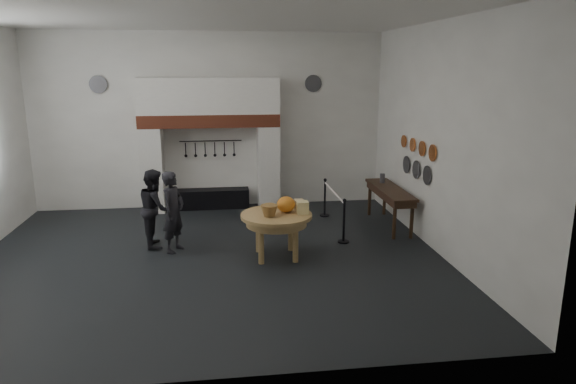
{
  "coord_description": "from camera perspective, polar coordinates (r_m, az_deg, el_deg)",
  "views": [
    {
      "loc": [
        0.26,
        -9.48,
        3.64
      ],
      "look_at": [
        1.48,
        -0.26,
        1.35
      ],
      "focal_mm": 32.0,
      "sensor_mm": 36.0,
      "label": 1
    }
  ],
  "objects": [
    {
      "name": "floor",
      "position": [
        10.16,
        -8.55,
        -7.33
      ],
      "size": [
        9.0,
        8.0,
        0.02
      ],
      "primitive_type": "cube",
      "color": "black",
      "rests_on": "ground"
    },
    {
      "name": "ceiling",
      "position": [
        9.53,
        -9.57,
        18.82
      ],
      "size": [
        9.0,
        8.0,
        0.02
      ],
      "primitive_type": "cube",
      "color": "silver",
      "rests_on": "wall_back"
    },
    {
      "name": "wall_back",
      "position": [
        13.56,
        -8.66,
        7.78
      ],
      "size": [
        9.0,
        0.02,
        4.5
      ],
      "primitive_type": "cube",
      "color": "white",
      "rests_on": "floor"
    },
    {
      "name": "wall_front",
      "position": [
        5.66,
        -9.9,
        -0.59
      ],
      "size": [
        9.0,
        0.02,
        4.5
      ],
      "primitive_type": "cube",
      "color": "white",
      "rests_on": "floor"
    },
    {
      "name": "wall_right",
      "position": [
        10.48,
        16.5,
        5.63
      ],
      "size": [
        0.02,
        8.0,
        4.5
      ],
      "primitive_type": "cube",
      "color": "white",
      "rests_on": "floor"
    },
    {
      "name": "chimney_pier_left",
      "position": [
        13.49,
        -14.78,
        2.4
      ],
      "size": [
        0.55,
        0.7,
        2.15
      ],
      "primitive_type": "cube",
      "color": "silver",
      "rests_on": "floor"
    },
    {
      "name": "chimney_pier_right",
      "position": [
        13.44,
        -2.2,
        2.8
      ],
      "size": [
        0.55,
        0.7,
        2.15
      ],
      "primitive_type": "cube",
      "color": "silver",
      "rests_on": "floor"
    },
    {
      "name": "hearth_brick_band",
      "position": [
        13.2,
        -8.7,
        7.88
      ],
      "size": [
        3.5,
        0.72,
        0.32
      ],
      "primitive_type": "cube",
      "color": "#9E442B",
      "rests_on": "chimney_pier_left"
    },
    {
      "name": "chimney_hood",
      "position": [
        13.16,
        -8.79,
        10.52
      ],
      "size": [
        3.5,
        0.7,
        0.9
      ],
      "primitive_type": "cube",
      "color": "silver",
      "rests_on": "hearth_brick_band"
    },
    {
      "name": "iron_range",
      "position": [
        13.63,
        -8.38,
        -0.73
      ],
      "size": [
        1.9,
        0.45,
        0.5
      ],
      "primitive_type": "cube",
      "color": "black",
      "rests_on": "floor"
    },
    {
      "name": "utensil_rail",
      "position": [
        13.54,
        -8.59,
        5.64
      ],
      "size": [
        1.6,
        0.02,
        0.02
      ],
      "primitive_type": "cylinder",
      "rotation": [
        0.0,
        1.57,
        0.0
      ],
      "color": "black",
      "rests_on": "wall_back"
    },
    {
      "name": "work_table",
      "position": [
        9.89,
        -1.3,
        -2.63
      ],
      "size": [
        1.63,
        1.63,
        0.07
      ],
      "primitive_type": "cylinder",
      "rotation": [
        0.0,
        0.0,
        -0.21
      ],
      "color": "tan",
      "rests_on": "floor"
    },
    {
      "name": "pumpkin",
      "position": [
        9.95,
        -0.23,
        -1.38
      ],
      "size": [
        0.36,
        0.36,
        0.31
      ],
      "primitive_type": "ellipsoid",
      "color": "orange",
      "rests_on": "work_table"
    },
    {
      "name": "cheese_block_big",
      "position": [
        9.86,
        1.61,
        -1.74
      ],
      "size": [
        0.22,
        0.22,
        0.24
      ],
      "primitive_type": "cube",
      "color": "#E1CE86",
      "rests_on": "work_table"
    },
    {
      "name": "cheese_block_small",
      "position": [
        10.15,
        1.23,
        -1.41
      ],
      "size": [
        0.18,
        0.18,
        0.2
      ],
      "primitive_type": "cube",
      "color": "#D5B87F",
      "rests_on": "work_table"
    },
    {
      "name": "wicker_basket",
      "position": [
        9.69,
        -2.09,
        -2.09
      ],
      "size": [
        0.38,
        0.38,
        0.22
      ],
      "primitive_type": "cone",
      "rotation": [
        3.14,
        0.0,
        -0.21
      ],
      "color": "olive",
      "rests_on": "work_table"
    },
    {
      "name": "bread_loaf",
      "position": [
        10.18,
        -2.08,
        -1.56
      ],
      "size": [
        0.31,
        0.18,
        0.13
      ],
      "primitive_type": "ellipsoid",
      "color": "brown",
      "rests_on": "work_table"
    },
    {
      "name": "visitor_near",
      "position": [
        10.46,
        -12.63,
        -2.16
      ],
      "size": [
        0.61,
        0.71,
        1.64
      ],
      "primitive_type": "imported",
      "rotation": [
        0.0,
        0.0,
        1.12
      ],
      "color": "black",
      "rests_on": "floor"
    },
    {
      "name": "visitor_far",
      "position": [
        10.89,
        -14.55,
        -1.72
      ],
      "size": [
        0.72,
        0.86,
        1.61
      ],
      "primitive_type": "imported",
      "rotation": [
        0.0,
        0.0,
        1.72
      ],
      "color": "black",
      "rests_on": "floor"
    },
    {
      "name": "side_table",
      "position": [
        12.05,
        11.27,
        0.26
      ],
      "size": [
        0.55,
        2.2,
        0.06
      ],
      "primitive_type": "cube",
      "color": "#331D12",
      "rests_on": "floor"
    },
    {
      "name": "pewter_jug",
      "position": [
        12.58,
        10.44,
        1.52
      ],
      "size": [
        0.12,
        0.12,
        0.22
      ],
      "primitive_type": "cylinder",
      "color": "#545359",
      "rests_on": "side_table"
    },
    {
      "name": "copper_pan_a",
      "position": [
        10.69,
        15.77,
        4.2
      ],
      "size": [
        0.03,
        0.34,
        0.34
      ],
      "primitive_type": "cylinder",
      "rotation": [
        0.0,
        1.57,
        0.0
      ],
      "color": "#C6662D",
      "rests_on": "wall_right"
    },
    {
      "name": "copper_pan_b",
      "position": [
        11.19,
        14.67,
        4.68
      ],
      "size": [
        0.03,
        0.32,
        0.32
      ],
      "primitive_type": "cylinder",
      "rotation": [
        0.0,
        1.57,
        0.0
      ],
      "color": "#C6662D",
      "rests_on": "wall_right"
    },
    {
      "name": "copper_pan_c",
      "position": [
        11.7,
        13.67,
        5.12
      ],
      "size": [
        0.03,
        0.3,
        0.3
      ],
      "primitive_type": "cylinder",
      "rotation": [
        0.0,
        1.57,
        0.0
      ],
      "color": "#C6662D",
      "rests_on": "wall_right"
    },
    {
      "name": "copper_pan_d",
      "position": [
        12.21,
        12.75,
        5.52
      ],
      "size": [
        0.03,
        0.28,
        0.28
      ],
      "primitive_type": "cylinder",
      "rotation": [
        0.0,
        1.57,
        0.0
      ],
      "color": "#C6662D",
      "rests_on": "wall_right"
    },
    {
      "name": "pewter_plate_left",
      "position": [
        10.96,
        15.19,
        1.81
      ],
      "size": [
        0.03,
        0.4,
        0.4
      ],
      "primitive_type": "cylinder",
      "rotation": [
        0.0,
        1.57,
        0.0
      ],
      "color": "#4C4C51",
      "rests_on": "wall_right"
    },
    {
      "name": "pewter_plate_mid",
      "position": [
        11.5,
        14.06,
        2.43
      ],
      "size": [
        0.03,
        0.4,
        0.4
      ],
      "primitive_type": "cylinder",
      "rotation": [
        0.0,
        1.57,
        0.0
      ],
      "color": "#4C4C51",
      "rests_on": "wall_right"
    },
    {
      "name": "pewter_plate_right",
      "position": [
        12.05,
        13.03,
        2.99
      ],
      "size": [
        0.03,
        0.4,
        0.4
      ],
      "primitive_type": "cylinder",
      "rotation": [
        0.0,
        1.57,
        0.0
      ],
      "color": "#4C4C51",
      "rests_on": "wall_right"
    },
    {
      "name": "pewter_plate_back_left",
      "position": [
        13.77,
        -20.33,
        11.15
      ],
      "size": [
        0.44,
        0.03,
        0.44
      ],
      "primitive_type": "cylinder",
      "rotation": [
        1.57,
        0.0,
        0.0
      ],
      "color": "#4C4C51",
      "rests_on": "wall_back"
    },
    {
      "name": "pewter_plate_back_right",
      "position": [
        13.67,
        2.82,
        11.96
      ],
      "size": [
        0.44,
        0.03,
        0.44
      ],
      "primitive_type": "cylinder",
      "rotation": [
        1.57,
        0.0,
        0.0
      ],
      "color": "#4C4C51",
      "rests_on": "wall_back"
    },
    {
      "name": "barrier_post_near",
      "position": [
        10.86,
        6.23,
        -3.34
      ],
      "size": [
        0.05,
        0.05,
        0.9
      ],
      "primitive_type": "cylinder",
      "color": "black",
      "rests_on": "floor"
    },
    {
      "name": "barrier_post_far",
      "position": [
        12.74,
        4.12,
        -0.72
      ],
      "size": [
        0.05,
        0.05,
        0.9
      ],
      "primitive_type": "cylinder",
      "color": "black",
      "rests_on": "floor"
    },
    {
      "name": "barrier_rope",
      "position": [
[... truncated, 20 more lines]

